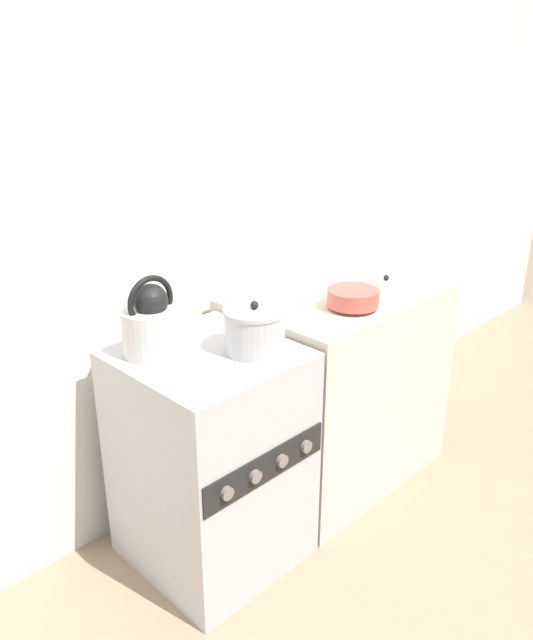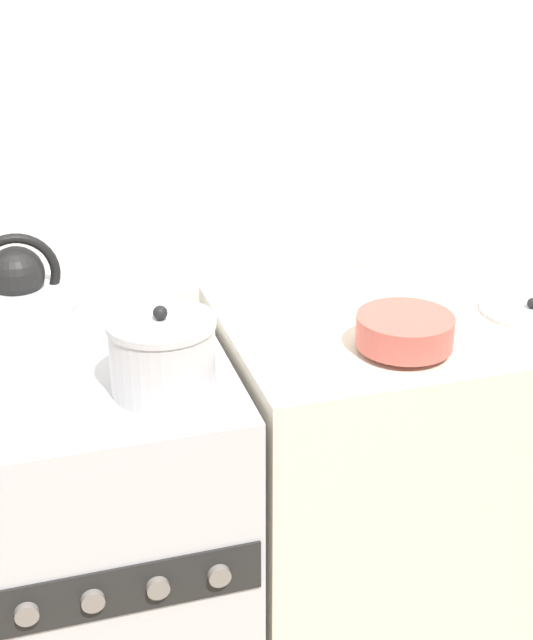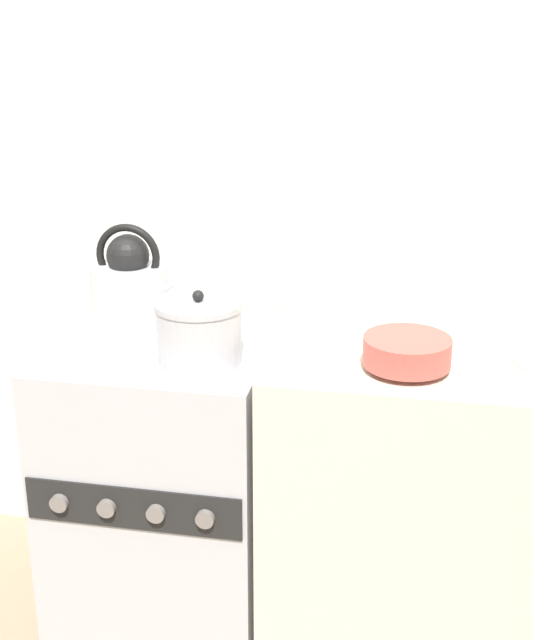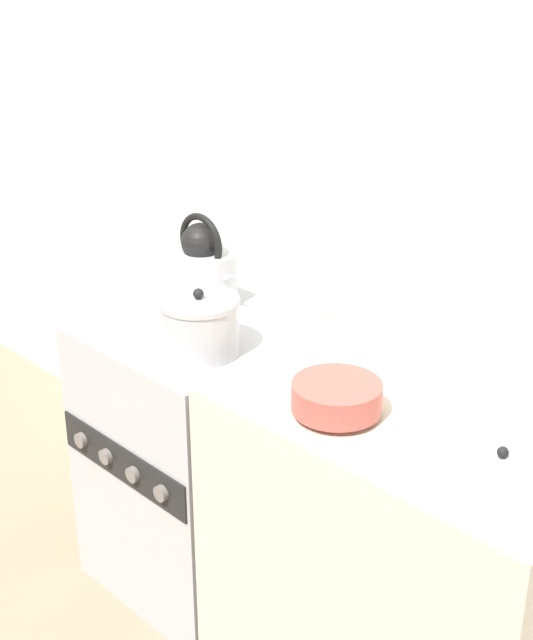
{
  "view_description": "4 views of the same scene",
  "coord_description": "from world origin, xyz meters",
  "px_view_note": "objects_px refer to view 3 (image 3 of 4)",
  "views": [
    {
      "loc": [
        -1.2,
        -1.2,
        1.7
      ],
      "look_at": [
        0.24,
        0.24,
        0.89
      ],
      "focal_mm": 35.0,
      "sensor_mm": 36.0,
      "label": 1
    },
    {
      "loc": [
        -0.12,
        -1.33,
        1.68
      ],
      "look_at": [
        0.35,
        0.25,
        0.92
      ],
      "focal_mm": 50.0,
      "sensor_mm": 36.0,
      "label": 2
    },
    {
      "loc": [
        0.66,
        -1.73,
        1.66
      ],
      "look_at": [
        0.27,
        0.26,
        0.91
      ],
      "focal_mm": 50.0,
      "sensor_mm": 36.0,
      "label": 3
    },
    {
      "loc": [
        1.72,
        -1.16,
        1.84
      ],
      "look_at": [
        0.25,
        0.3,
        0.92
      ],
      "focal_mm": 50.0,
      "sensor_mm": 36.0,
      "label": 4
    }
  ],
  "objects_px": {
    "cooking_pot": "(199,331)",
    "enamel_bowl": "(407,352)",
    "stove": "(169,484)",
    "kettle": "(130,285)"
  },
  "relations": [
    {
      "from": "stove",
      "to": "enamel_bowl",
      "type": "xyz_separation_m",
      "value": [
        0.62,
        -0.13,
        0.49
      ]
    },
    {
      "from": "cooking_pot",
      "to": "enamel_bowl",
      "type": "distance_m",
      "value": 0.49
    },
    {
      "from": "kettle",
      "to": "cooking_pot",
      "type": "height_order",
      "value": "kettle"
    },
    {
      "from": "cooking_pot",
      "to": "stove",
      "type": "bearing_deg",
      "value": 141.28
    },
    {
      "from": "stove",
      "to": "enamel_bowl",
      "type": "relative_size",
      "value": 4.15
    },
    {
      "from": "cooking_pot",
      "to": "enamel_bowl",
      "type": "height_order",
      "value": "cooking_pot"
    },
    {
      "from": "stove",
      "to": "kettle",
      "type": "height_order",
      "value": "kettle"
    },
    {
      "from": "cooking_pot",
      "to": "enamel_bowl",
      "type": "relative_size",
      "value": 1.05
    },
    {
      "from": "enamel_bowl",
      "to": "cooking_pot",
      "type": "bearing_deg",
      "value": 176.46
    },
    {
      "from": "stove",
      "to": "cooking_pot",
      "type": "bearing_deg",
      "value": -38.72
    }
  ]
}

